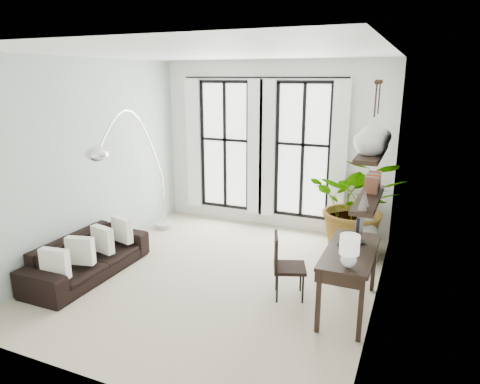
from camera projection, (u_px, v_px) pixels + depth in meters
The scene contains 16 objects.
floor at pixel (217, 277), 6.40m from camera, with size 5.00×5.00×0.00m, color #B5AC90.
ceiling at pixel (213, 52), 5.56m from camera, with size 5.00×5.00×0.00m, color white.
wall_left at pixel (89, 160), 6.83m from camera, with size 5.00×5.00×0.00m, color #A1B4A8.
wall_right at pixel (383, 188), 5.13m from camera, with size 5.00×5.00×0.00m, color white.
wall_back at pixel (273, 146), 8.20m from camera, with size 4.50×4.50×0.00m, color white.
windows at pixel (262, 148), 8.22m from camera, with size 3.26×0.13×2.65m.
wall_shelves at pixel (370, 180), 5.02m from camera, with size 0.25×1.30×0.60m.
sofa at pixel (88, 257), 6.39m from camera, with size 2.02×0.79×0.59m, color black.
throw_pillows at pixel (92, 245), 6.29m from camera, with size 0.40×1.52×0.40m.
plant at pixel (357, 204), 7.13m from camera, with size 1.51×1.30×1.67m, color #2D7228.
desk at pixel (349, 256), 5.26m from camera, with size 0.59×1.40×1.22m.
desk_chair at pixel (284, 262), 5.70m from camera, with size 0.54×0.54×0.89m.
arc_lamp at pixel (133, 141), 6.93m from camera, with size 0.74×2.51×2.41m.
buddha at pixel (365, 239), 6.91m from camera, with size 0.47×0.47×0.84m.
vase_a at pixel (371, 137), 4.62m from camera, with size 0.37×0.37×0.38m, color white.
vase_b at pixel (375, 133), 4.97m from camera, with size 0.37×0.37×0.38m, color white.
Camera 1 is at (2.62, -5.24, 2.90)m, focal length 32.00 mm.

